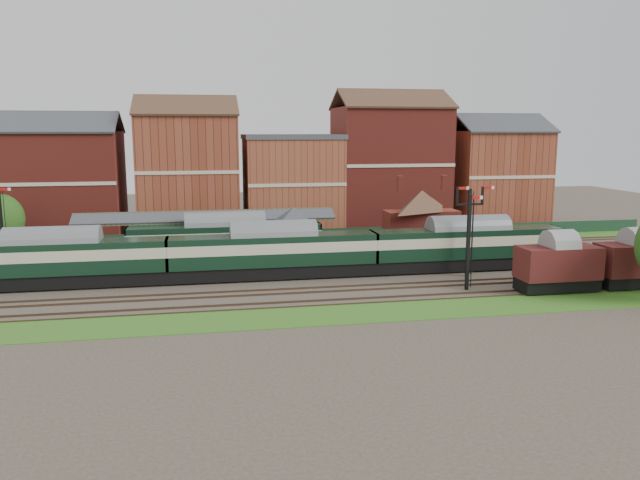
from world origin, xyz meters
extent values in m
plane|color=#473D33|center=(0.00, 0.00, 0.00)|extent=(160.00, 160.00, 0.00)
cube|color=#2D6619|center=(0.00, 16.00, 0.03)|extent=(90.00, 4.50, 0.06)
cube|color=#2D6619|center=(0.00, -12.00, 0.03)|extent=(90.00, 5.00, 0.06)
cube|color=#193823|center=(0.00, 18.00, 0.75)|extent=(90.00, 0.12, 1.50)
cube|color=#2D2D2D|center=(-5.00, 9.75, 0.50)|extent=(55.00, 3.40, 1.00)
cube|color=#607452|center=(-3.00, 3.25, 1.20)|extent=(3.40, 3.20, 2.40)
cube|color=#494B2F|center=(-3.00, 3.25, 3.40)|extent=(3.60, 3.40, 2.00)
pyramid|color=#383A3F|center=(-3.00, 3.25, 5.20)|extent=(5.40, 5.40, 1.60)
cube|color=brown|center=(5.00, 3.25, 1.10)|extent=(3.00, 2.40, 2.20)
cube|color=#4C3323|center=(5.00, 2.60, 2.55)|extent=(3.20, 1.34, 0.79)
cube|color=#4C3323|center=(5.00, 3.90, 2.55)|extent=(3.20, 1.34, 0.79)
cube|color=maroon|center=(12.00, 9.75, 2.75)|extent=(8.00, 3.00, 3.50)
pyramid|color=#4C3323|center=(12.00, 9.75, 5.60)|extent=(8.10, 8.10, 2.20)
cube|color=maroon|center=(9.50, 9.75, 6.10)|extent=(0.60, 0.60, 1.60)
cube|color=maroon|center=(14.50, 9.75, 6.10)|extent=(0.60, 0.60, 1.60)
cube|color=#494B2F|center=(-22.00, 8.45, 2.70)|extent=(0.22, 0.22, 3.40)
cube|color=#494B2F|center=(0.00, 11.05, 2.70)|extent=(0.22, 0.22, 3.40)
cube|color=#383A3F|center=(-11.00, 8.80, 4.60)|extent=(26.00, 1.99, 0.90)
cube|color=#383A3F|center=(-11.00, 10.70, 4.60)|extent=(26.00, 1.99, 0.90)
cube|color=#494B2F|center=(-11.00, 9.75, 4.98)|extent=(26.00, 0.20, 0.20)
cube|color=black|center=(12.00, -2.50, 4.00)|extent=(0.25, 0.25, 8.00)
cube|color=black|center=(12.00, -2.50, 6.60)|extent=(2.60, 0.18, 0.18)
cube|color=#B2140F|center=(11.35, -2.50, 8.05)|extent=(1.10, 0.08, 0.25)
cube|color=#B2140F|center=(13.75, -2.50, 8.05)|extent=(1.10, 0.08, 0.25)
cube|color=black|center=(-30.00, 8.00, 4.00)|extent=(0.25, 0.25, 8.00)
cube|color=#B2140F|center=(-29.45, 8.00, 7.70)|extent=(1.10, 0.08, 0.25)
cube|color=black|center=(10.00, -7.00, 4.00)|extent=(0.25, 0.25, 8.00)
cube|color=#B2140F|center=(10.55, -7.00, 7.70)|extent=(1.10, 0.08, 0.25)
cube|color=maroon|center=(-28.00, 25.00, 6.50)|extent=(14.00, 10.00, 13.00)
cube|color=brown|center=(-13.00, 25.00, 7.50)|extent=(12.00, 10.00, 15.00)
cube|color=brown|center=(0.00, 25.00, 6.00)|extent=(12.00, 10.00, 12.00)
cube|color=maroon|center=(13.00, 25.00, 8.00)|extent=(14.00, 10.00, 16.00)
cube|color=brown|center=(28.00, 25.00, 6.50)|extent=(12.00, 10.00, 13.00)
cube|color=black|center=(-23.74, 0.00, 0.72)|extent=(18.42, 2.58, 1.13)
cube|color=black|center=(-23.74, 0.00, 2.62)|extent=(18.42, 2.86, 2.66)
cube|color=beige|center=(-23.74, 0.00, 2.93)|extent=(18.44, 2.90, 0.92)
cube|color=slate|center=(-23.74, 0.00, 4.10)|extent=(18.42, 2.86, 0.61)
cube|color=black|center=(-5.32, 0.00, 0.72)|extent=(18.42, 2.58, 1.13)
cube|color=black|center=(-5.32, 0.00, 2.62)|extent=(18.42, 2.86, 2.66)
cube|color=beige|center=(-5.32, 0.00, 2.93)|extent=(18.44, 2.90, 0.92)
cube|color=slate|center=(-5.32, 0.00, 4.10)|extent=(18.42, 2.86, 0.61)
cube|color=black|center=(13.10, 0.00, 0.72)|extent=(18.42, 2.58, 1.13)
cube|color=black|center=(13.10, 0.00, 2.62)|extent=(18.42, 2.86, 2.66)
cube|color=beige|center=(13.10, 0.00, 2.93)|extent=(18.44, 2.90, 0.92)
cube|color=slate|center=(13.10, 0.00, 4.10)|extent=(18.42, 2.86, 0.61)
cube|color=black|center=(-9.29, 6.50, 0.73)|extent=(18.67, 2.61, 1.14)
cube|color=black|center=(-9.29, 6.50, 2.65)|extent=(18.67, 2.90, 2.70)
cube|color=beige|center=(-9.29, 6.50, 2.97)|extent=(18.69, 2.94, 0.93)
cube|color=slate|center=(-9.29, 6.50, 4.15)|extent=(18.67, 2.90, 0.62)
cube|color=black|center=(17.01, -9.00, 0.65)|extent=(6.57, 2.42, 0.99)
cube|color=#431315|center=(17.01, -9.00, 2.46)|extent=(6.57, 2.85, 2.63)
cube|color=gray|center=(17.01, -9.00, 3.91)|extent=(6.57, 2.85, 0.48)
cube|color=black|center=(24.24, -9.00, 0.65)|extent=(6.57, 2.42, 0.98)
cube|color=#431315|center=(24.24, -9.00, 2.46)|extent=(6.57, 2.85, 2.63)
cube|color=gray|center=(24.24, -9.00, 3.90)|extent=(6.57, 2.85, 0.48)
cylinder|color=#382619|center=(-32.13, 15.46, 1.53)|extent=(0.44, 0.44, 3.06)
ellipsoid|color=#194E16|center=(-32.13, 15.46, 3.98)|extent=(4.49, 4.49, 5.16)
camera|label=1|loc=(-11.43, -54.28, 13.10)|focal=35.00mm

